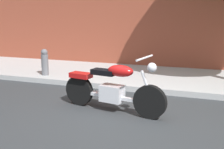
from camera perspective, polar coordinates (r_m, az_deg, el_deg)
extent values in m
plane|color=#303335|center=(4.96, 2.46, -9.07)|extent=(60.00, 60.00, 0.00)
cube|color=#ADADAD|center=(7.88, 9.23, -0.63)|extent=(25.56, 2.96, 0.14)
cylinder|color=black|center=(4.85, 8.10, -5.83)|extent=(0.63, 0.21, 0.62)
cylinder|color=black|center=(5.57, -7.02, -3.40)|extent=(0.63, 0.21, 0.62)
cube|color=silver|center=(5.15, 0.00, -4.04)|extent=(0.48, 0.35, 0.32)
cube|color=silver|center=(5.17, 0.00, -4.79)|extent=(1.40, 0.32, 0.06)
ellipsoid|color=red|center=(4.95, 1.82, 0.79)|extent=(0.56, 0.34, 0.22)
cube|color=black|center=(5.14, -1.75, 0.53)|extent=(0.51, 0.32, 0.10)
cube|color=red|center=(5.46, -6.68, -0.14)|extent=(0.47, 0.31, 0.10)
cylinder|color=silver|center=(4.79, 7.53, -2.54)|extent=(0.28, 0.10, 0.58)
cylinder|color=silver|center=(4.71, 7.02, 3.56)|extent=(0.15, 0.70, 0.04)
sphere|color=silver|center=(4.68, 8.56, 1.49)|extent=(0.17, 0.17, 0.17)
cylinder|color=silver|center=(5.43, -1.48, -4.28)|extent=(0.80, 0.22, 0.09)
cylinder|color=slate|center=(7.98, -14.14, 1.56)|extent=(0.20, 0.20, 0.75)
sphere|color=slate|center=(7.91, -14.31, 4.65)|extent=(0.19, 0.19, 0.19)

